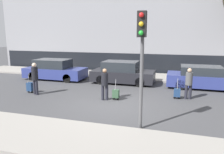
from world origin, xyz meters
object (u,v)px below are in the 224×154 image
at_px(trolley_left, 30,87).
at_px(trolley_right, 177,93).
at_px(parked_car_0, 55,70).
at_px(parked_car_2, 203,78).
at_px(pedestrian_right, 189,82).
at_px(parked_car_1, 122,73).
at_px(pedestrian_center, 105,83).
at_px(traffic_light, 142,48).
at_px(trolley_center, 116,94).
at_px(pedestrian_left, 35,77).

xyz_separation_m(trolley_left, trolley_right, (7.90, 1.14, -0.03)).
height_order(parked_car_0, parked_car_2, parked_car_0).
height_order(parked_car_0, pedestrian_right, pedestrian_right).
bearing_deg(trolley_left, parked_car_1, 42.45).
bearing_deg(pedestrian_center, traffic_light, 109.76).
distance_m(parked_car_2, pedestrian_center, 6.41).
distance_m(pedestrian_center, pedestrian_right, 4.22).
distance_m(parked_car_0, pedestrian_right, 9.46).
relative_size(parked_car_0, parked_car_2, 1.03).
height_order(pedestrian_center, trolley_right, pedestrian_center).
height_order(parked_car_1, trolley_right, parked_car_1).
bearing_deg(parked_car_2, trolley_left, -156.99).
xyz_separation_m(parked_car_1, parked_car_2, (5.04, 0.02, -0.04)).
bearing_deg(trolley_center, parked_car_2, 41.48).
bearing_deg(parked_car_2, trolley_right, -117.51).
bearing_deg(trolley_right, parked_car_0, 162.94).
relative_size(parked_car_1, pedestrian_center, 2.61).
height_order(parked_car_1, traffic_light, traffic_light).
bearing_deg(trolley_right, trolley_center, -160.15).
xyz_separation_m(pedestrian_left, trolley_left, (-0.51, 0.20, -0.64)).
height_order(parked_car_2, pedestrian_center, pedestrian_center).
distance_m(parked_car_1, trolley_left, 5.89).
distance_m(trolley_center, trolley_right, 3.12).
distance_m(pedestrian_left, pedestrian_center, 3.93).
distance_m(pedestrian_left, pedestrian_right, 8.05).
relative_size(parked_car_1, pedestrian_right, 2.62).
relative_size(parked_car_0, pedestrian_left, 2.54).
height_order(parked_car_1, pedestrian_right, pedestrian_right).
bearing_deg(trolley_right, traffic_light, -106.17).
height_order(parked_car_1, pedestrian_center, pedestrian_center).
bearing_deg(traffic_light, parked_car_2, 69.03).
distance_m(parked_car_0, trolley_left, 3.85).
relative_size(parked_car_2, trolley_center, 4.04).
xyz_separation_m(parked_car_1, trolley_left, (-4.34, -3.97, -0.33)).
xyz_separation_m(pedestrian_center, trolley_center, (0.53, 0.16, -0.57)).
relative_size(pedestrian_right, trolley_right, 1.49).
xyz_separation_m(parked_car_0, trolley_left, (0.68, -3.77, -0.32)).
height_order(parked_car_2, trolley_center, parked_car_2).
height_order(parked_car_0, trolley_left, parked_car_0).
xyz_separation_m(parked_car_0, traffic_light, (7.37, -6.83, 2.13)).
xyz_separation_m(pedestrian_left, trolley_right, (7.38, 1.33, -0.67)).
relative_size(parked_car_2, pedestrian_right, 2.71).
bearing_deg(pedestrian_center, pedestrian_right, -178.73).
distance_m(trolley_left, pedestrian_center, 4.47).
distance_m(pedestrian_center, trolley_right, 3.72).
relative_size(pedestrian_center, trolley_right, 1.49).
height_order(parked_car_1, parked_car_2, parked_car_1).
height_order(parked_car_2, traffic_light, traffic_light).
distance_m(parked_car_1, trolley_center, 3.96).
xyz_separation_m(parked_car_0, pedestrian_center, (5.12, -3.86, 0.22)).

